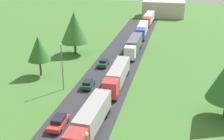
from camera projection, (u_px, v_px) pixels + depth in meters
road at (91, 105)px, 47.43m from camera, size 10.00×140.00×0.06m
lane_marking_centre at (85, 114)px, 44.80m from camera, size 0.16×122.97×0.01m
truck_lead at (90, 119)px, 39.46m from camera, size 2.85×13.15×3.61m
truck_second at (117, 75)px, 53.91m from camera, size 2.62×13.82×3.47m
truck_third at (134, 45)px, 71.48m from camera, size 2.50×13.06×3.75m
truck_fourth at (142, 29)px, 86.41m from camera, size 2.83×12.24×3.59m
truck_fifth at (149, 18)px, 101.47m from camera, size 2.84×13.64×3.58m
car_second at (59, 122)px, 41.21m from camera, size 1.95×4.32×1.54m
car_third at (88, 84)px, 53.49m from camera, size 1.91×4.07×1.43m
car_fourth at (104, 63)px, 63.78m from camera, size 1.88×4.03×1.50m
lamppost_second at (62, 64)px, 51.36m from camera, size 0.36×0.36×8.67m
tree_oak at (39, 49)px, 57.28m from camera, size 4.47×4.47×8.09m
tree_maple at (74, 28)px, 69.55m from camera, size 6.67×6.67×10.28m
distant_building at (164, 9)px, 114.34m from camera, size 15.87×9.31×6.02m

